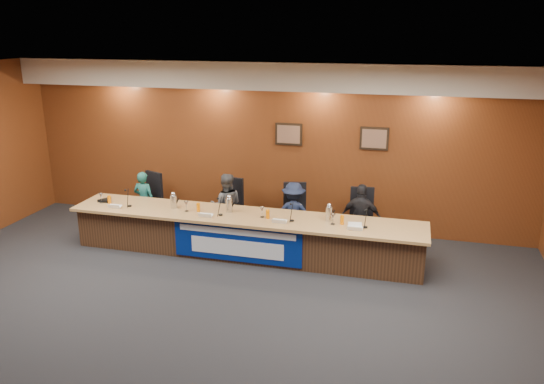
{
  "coord_description": "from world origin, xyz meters",
  "views": [
    {
      "loc": [
        2.64,
        -5.68,
        3.79
      ],
      "look_at": [
        0.46,
        2.49,
        1.15
      ],
      "focal_mm": 35.0,
      "sensor_mm": 36.0,
      "label": 1
    }
  ],
  "objects_px": {
    "dais_body": "(245,236)",
    "carafe_right": "(329,214)",
    "banner": "(237,243)",
    "office_chair_b": "(228,211)",
    "speakerphone": "(106,200)",
    "office_chair_d": "(361,223)",
    "carafe_mid": "(229,205)",
    "panelist_a": "(144,200)",
    "panelist_b": "(226,206)",
    "carafe_left": "(174,202)",
    "panelist_c": "(293,213)",
    "panelist_d": "(361,218)",
    "office_chair_a": "(147,203)",
    "office_chair_c": "(295,217)"
  },
  "relations": [
    {
      "from": "office_chair_c",
      "to": "panelist_d",
      "type": "bearing_deg",
      "value": -17.65
    },
    {
      "from": "dais_body",
      "to": "office_chair_d",
      "type": "xyz_separation_m",
      "value": [
        1.91,
        0.81,
        0.13
      ]
    },
    {
      "from": "office_chair_b",
      "to": "dais_body",
      "type": "bearing_deg",
      "value": -47.1
    },
    {
      "from": "speakerphone",
      "to": "dais_body",
      "type": "bearing_deg",
      "value": 0.22
    },
    {
      "from": "carafe_right",
      "to": "carafe_mid",
      "type": "bearing_deg",
      "value": -179.44
    },
    {
      "from": "office_chair_b",
      "to": "carafe_mid",
      "type": "xyz_separation_m",
      "value": [
        0.3,
        -0.77,
        0.39
      ]
    },
    {
      "from": "office_chair_d",
      "to": "carafe_mid",
      "type": "distance_m",
      "value": 2.36
    },
    {
      "from": "carafe_right",
      "to": "speakerphone",
      "type": "bearing_deg",
      "value": -179.12
    },
    {
      "from": "office_chair_a",
      "to": "office_chair_b",
      "type": "xyz_separation_m",
      "value": [
        1.69,
        0.0,
        0.0
      ]
    },
    {
      "from": "dais_body",
      "to": "panelist_a",
      "type": "xyz_separation_m",
      "value": [
        -2.27,
        0.71,
        0.23
      ]
    },
    {
      "from": "office_chair_a",
      "to": "office_chair_d",
      "type": "height_order",
      "value": "same"
    },
    {
      "from": "panelist_a",
      "to": "office_chair_d",
      "type": "relative_size",
      "value": 2.4
    },
    {
      "from": "dais_body",
      "to": "panelist_c",
      "type": "bearing_deg",
      "value": 45.19
    },
    {
      "from": "dais_body",
      "to": "carafe_right",
      "type": "xyz_separation_m",
      "value": [
        1.44,
        0.05,
        0.52
      ]
    },
    {
      "from": "panelist_a",
      "to": "panelist_b",
      "type": "relative_size",
      "value": 0.94
    },
    {
      "from": "carafe_left",
      "to": "carafe_mid",
      "type": "height_order",
      "value": "carafe_mid"
    },
    {
      "from": "banner",
      "to": "panelist_d",
      "type": "height_order",
      "value": "panelist_d"
    },
    {
      "from": "panelist_c",
      "to": "panelist_d",
      "type": "distance_m",
      "value": 1.21
    },
    {
      "from": "dais_body",
      "to": "banner",
      "type": "xyz_separation_m",
      "value": [
        0.0,
        -0.41,
        0.03
      ]
    },
    {
      "from": "panelist_d",
      "to": "carafe_left",
      "type": "xyz_separation_m",
      "value": [
        -3.2,
        -0.73,
        0.26
      ]
    },
    {
      "from": "panelist_a",
      "to": "speakerphone",
      "type": "height_order",
      "value": "panelist_a"
    },
    {
      "from": "banner",
      "to": "panelist_b",
      "type": "xyz_separation_m",
      "value": [
        -0.58,
        1.12,
        0.24
      ]
    },
    {
      "from": "dais_body",
      "to": "carafe_right",
      "type": "distance_m",
      "value": 1.53
    },
    {
      "from": "office_chair_a",
      "to": "office_chair_b",
      "type": "distance_m",
      "value": 1.69
    },
    {
      "from": "panelist_c",
      "to": "carafe_left",
      "type": "height_order",
      "value": "panelist_c"
    },
    {
      "from": "banner",
      "to": "panelist_b",
      "type": "distance_m",
      "value": 1.28
    },
    {
      "from": "panelist_b",
      "to": "office_chair_d",
      "type": "relative_size",
      "value": 2.57
    },
    {
      "from": "carafe_right",
      "to": "banner",
      "type": "bearing_deg",
      "value": -162.04
    },
    {
      "from": "panelist_c",
      "to": "dais_body",
      "type": "bearing_deg",
      "value": 36.56
    },
    {
      "from": "banner",
      "to": "carafe_left",
      "type": "bearing_deg",
      "value": 162.98
    },
    {
      "from": "office_chair_d",
      "to": "speakerphone",
      "type": "distance_m",
      "value": 4.63
    },
    {
      "from": "dais_body",
      "to": "carafe_right",
      "type": "bearing_deg",
      "value": 2.09
    },
    {
      "from": "banner",
      "to": "carafe_left",
      "type": "xyz_separation_m",
      "value": [
        -1.29,
        0.39,
        0.49
      ]
    },
    {
      "from": "carafe_mid",
      "to": "office_chair_c",
      "type": "bearing_deg",
      "value": 38.14
    },
    {
      "from": "office_chair_b",
      "to": "office_chair_d",
      "type": "relative_size",
      "value": 1.0
    },
    {
      "from": "banner",
      "to": "office_chair_a",
      "type": "distance_m",
      "value": 2.58
    },
    {
      "from": "office_chair_b",
      "to": "speakerphone",
      "type": "bearing_deg",
      "value": -151.02
    },
    {
      "from": "panelist_a",
      "to": "office_chair_a",
      "type": "relative_size",
      "value": 2.4
    },
    {
      "from": "office_chair_d",
      "to": "carafe_mid",
      "type": "relative_size",
      "value": 1.96
    },
    {
      "from": "carafe_mid",
      "to": "panelist_a",
      "type": "bearing_deg",
      "value": 161.34
    },
    {
      "from": "dais_body",
      "to": "speakerphone",
      "type": "bearing_deg",
      "value": -179.78
    },
    {
      "from": "panelist_b",
      "to": "office_chair_a",
      "type": "bearing_deg",
      "value": -21.25
    },
    {
      "from": "office_chair_c",
      "to": "office_chair_a",
      "type": "bearing_deg",
      "value": 167.08
    },
    {
      "from": "office_chair_d",
      "to": "panelist_a",
      "type": "bearing_deg",
      "value": 173.53
    },
    {
      "from": "panelist_a",
      "to": "panelist_d",
      "type": "xyz_separation_m",
      "value": [
        4.18,
        0.0,
        0.03
      ]
    },
    {
      "from": "dais_body",
      "to": "panelist_b",
      "type": "relative_size",
      "value": 4.87
    },
    {
      "from": "panelist_c",
      "to": "office_chair_a",
      "type": "distance_m",
      "value": 2.97
    },
    {
      "from": "banner",
      "to": "panelist_a",
      "type": "distance_m",
      "value": 2.54
    },
    {
      "from": "panelist_a",
      "to": "carafe_mid",
      "type": "height_order",
      "value": "panelist_a"
    },
    {
      "from": "office_chair_a",
      "to": "carafe_right",
      "type": "distance_m",
      "value": 3.81
    }
  ]
}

